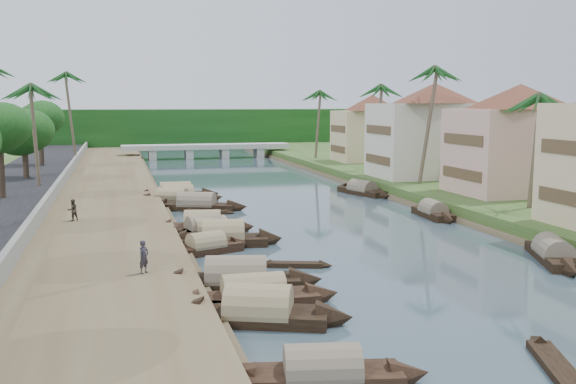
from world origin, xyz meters
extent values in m
plane|color=#374A53|center=(0.00, 0.00, 0.00)|extent=(220.00, 220.00, 0.00)
cube|color=brown|center=(-16.00, 20.00, 0.40)|extent=(10.00, 180.00, 0.80)
cube|color=#2E481D|center=(19.00, 20.00, 0.60)|extent=(16.00, 180.00, 1.20)
cube|color=slate|center=(-20.20, 20.00, 1.35)|extent=(0.40, 180.00, 1.10)
cube|color=#123B10|center=(0.00, 95.00, 4.00)|extent=(120.00, 4.00, 8.00)
cube|color=#123B10|center=(0.00, 100.00, 4.00)|extent=(120.00, 4.00, 8.00)
cube|color=#123B10|center=(0.00, 105.00, 4.00)|extent=(120.00, 4.00, 8.00)
cube|color=#A4A59A|center=(0.00, 72.00, 2.00)|extent=(28.00, 4.00, 0.80)
cube|color=#A4A59A|center=(-9.00, 72.00, 0.90)|extent=(1.20, 3.50, 1.80)
cube|color=#A4A59A|center=(-3.00, 72.00, 0.90)|extent=(1.20, 3.50, 1.80)
cube|color=#A4A59A|center=(3.00, 72.00, 0.90)|extent=(1.20, 3.50, 1.80)
cube|color=#A4A59A|center=(9.00, 72.00, 0.90)|extent=(1.20, 3.50, 1.80)
cube|color=#513C25|center=(12.95, -2.00, 3.20)|extent=(0.10, 6.40, 0.90)
cube|color=#513C25|center=(12.95, -2.00, 6.40)|extent=(0.10, 6.40, 0.90)
cube|color=#CB9790|center=(20.00, 14.00, 4.95)|extent=(11.00, 8.00, 7.50)
pyramid|color=brown|center=(20.00, 14.00, 9.80)|extent=(14.11, 14.11, 2.20)
cube|color=#513C25|center=(14.45, 14.00, 3.08)|extent=(0.10, 6.40, 0.90)
cube|color=#513C25|center=(14.45, 14.00, 6.08)|extent=(0.10, 6.40, 0.90)
cube|color=beige|center=(19.00, 28.00, 5.20)|extent=(13.00, 8.00, 8.00)
pyramid|color=brown|center=(19.00, 28.00, 10.30)|extent=(15.59, 15.59, 2.20)
cube|color=#513C25|center=(12.45, 28.00, 3.20)|extent=(0.10, 6.40, 0.90)
cube|color=#513C25|center=(12.45, 28.00, 6.40)|extent=(0.10, 6.40, 0.90)
cube|color=beige|center=(20.00, 48.00, 4.70)|extent=(10.00, 7.00, 7.00)
pyramid|color=brown|center=(20.00, 48.00, 9.30)|extent=(12.62, 12.62, 2.20)
cube|color=#513C25|center=(14.95, 48.00, 2.95)|extent=(0.10, 5.60, 0.90)
cube|color=#513C25|center=(14.95, 48.00, 5.75)|extent=(0.10, 5.60, 0.90)
cube|color=black|center=(-8.47, -17.08, 0.20)|extent=(5.44, 2.57, 0.70)
cone|color=black|center=(-5.61, -17.61, 0.28)|extent=(1.74, 1.72, 1.63)
cone|color=black|center=(-11.32, -16.54, 0.28)|extent=(1.74, 1.72, 1.63)
cylinder|color=#756B57|center=(-8.47, -17.08, 0.58)|extent=(4.24, 2.40, 1.69)
cube|color=black|center=(-9.14, -10.49, 0.20)|extent=(6.20, 4.08, 0.70)
cone|color=black|center=(-6.12, -11.68, 0.28)|extent=(2.28, 2.37, 2.06)
cone|color=black|center=(-12.16, -9.29, 0.28)|extent=(2.28, 2.37, 2.06)
cylinder|color=#988361|center=(-9.14, -10.49, 0.58)|extent=(4.94, 3.65, 2.17)
cube|color=black|center=(-8.90, -8.28, 0.20)|extent=(6.01, 2.08, 0.70)
cone|color=black|center=(-5.60, -8.40, 0.28)|extent=(1.77, 1.73, 1.86)
cone|color=black|center=(-12.20, -8.15, 0.28)|extent=(1.77, 1.73, 1.86)
cylinder|color=#988361|center=(-8.90, -8.28, 0.58)|extent=(4.61, 2.10, 1.93)
cube|color=black|center=(-9.11, -5.11, 0.20)|extent=(6.68, 3.35, 0.70)
cone|color=black|center=(-5.64, -5.86, 0.28)|extent=(2.19, 2.19, 2.04)
cone|color=black|center=(-12.58, -4.36, 0.28)|extent=(2.19, 2.19, 2.04)
cylinder|color=#756B57|center=(-9.11, -5.11, 0.58)|extent=(5.23, 3.11, 2.12)
cube|color=black|center=(-9.57, 2.61, 0.20)|extent=(4.78, 2.95, 0.70)
cone|color=black|center=(-7.20, 3.44, 0.28)|extent=(1.70, 1.74, 1.52)
cone|color=black|center=(-11.94, 1.77, 0.28)|extent=(1.70, 1.74, 1.52)
cylinder|color=#988361|center=(-9.57, 2.61, 0.58)|extent=(3.79, 2.65, 1.60)
cube|color=black|center=(-8.16, 4.74, 0.20)|extent=(5.97, 3.01, 0.70)
cone|color=black|center=(-5.02, 4.28, 0.28)|extent=(1.96, 2.21, 2.16)
cone|color=black|center=(-11.30, 5.20, 0.28)|extent=(1.96, 2.21, 2.16)
cylinder|color=#988361|center=(-8.16, 4.74, 0.58)|extent=(4.65, 2.90, 2.29)
cube|color=black|center=(-8.97, 7.94, 0.20)|extent=(5.14, 2.81, 0.70)
cone|color=black|center=(-6.34, 8.56, 0.28)|extent=(1.74, 1.85, 1.72)
cone|color=black|center=(-11.61, 7.32, 0.28)|extent=(1.74, 1.85, 1.72)
cylinder|color=#756B57|center=(-8.97, 7.94, 0.58)|extent=(4.03, 2.61, 1.81)
cube|color=black|center=(-8.66, 7.83, 0.20)|extent=(5.24, 3.12, 0.70)
cone|color=black|center=(-6.04, 8.73, 0.28)|extent=(1.82, 1.81, 1.58)
cone|color=black|center=(-11.29, 6.92, 0.28)|extent=(1.82, 1.81, 1.58)
cylinder|color=#988361|center=(-8.66, 7.83, 0.58)|extent=(4.14, 2.79, 1.64)
cube|color=black|center=(-8.89, 9.36, 0.20)|extent=(5.70, 2.92, 0.70)
cone|color=black|center=(-5.92, 8.85, 0.28)|extent=(1.89, 2.07, 2.00)
cone|color=black|center=(-11.87, 9.87, 0.28)|extent=(1.89, 2.07, 2.00)
cylinder|color=#988361|center=(-8.89, 9.36, 0.58)|extent=(4.45, 2.78, 2.11)
cube|color=black|center=(-8.11, 19.22, 0.20)|extent=(6.82, 4.28, 0.70)
cone|color=black|center=(-4.73, 17.85, 0.28)|extent=(2.40, 2.33, 1.97)
cone|color=black|center=(-11.49, 20.59, 0.28)|extent=(2.40, 2.33, 1.97)
cylinder|color=#756B57|center=(-8.11, 19.22, 0.58)|extent=(5.42, 3.77, 2.03)
cube|color=black|center=(-9.95, 22.79, 0.20)|extent=(5.88, 4.12, 0.70)
cone|color=black|center=(-7.13, 21.43, 0.28)|extent=(2.19, 2.20, 1.84)
cone|color=black|center=(-12.76, 24.16, 0.28)|extent=(2.19, 2.20, 1.84)
cylinder|color=#988361|center=(-9.95, 22.79, 0.58)|extent=(4.71, 3.60, 1.92)
cube|color=black|center=(-9.36, 24.09, 0.20)|extent=(6.30, 2.79, 0.70)
cone|color=black|center=(-6.00, 24.49, 0.28)|extent=(1.98, 2.08, 2.07)
cone|color=black|center=(-12.72, 23.69, 0.28)|extent=(1.98, 2.08, 2.07)
cylinder|color=#988361|center=(-9.36, 24.09, 0.58)|extent=(4.88, 2.71, 2.17)
cube|color=black|center=(-9.50, 24.14, 0.20)|extent=(6.62, 2.00, 0.70)
cone|color=black|center=(-5.84, 24.04, 0.28)|extent=(1.90, 1.69, 1.86)
cone|color=black|center=(-13.15, 24.23, 0.28)|extent=(1.90, 1.69, 1.86)
cylinder|color=#756B57|center=(-9.50, 24.14, 0.58)|extent=(5.07, 2.03, 1.90)
cube|color=black|center=(-9.26, 26.76, 0.20)|extent=(6.34, 2.39, 0.70)
cone|color=black|center=(-5.81, 26.55, 0.28)|extent=(1.90, 1.93, 2.02)
cone|color=black|center=(-12.72, 26.96, 0.28)|extent=(1.90, 1.93, 2.02)
cylinder|color=#988361|center=(-9.26, 26.76, 0.58)|extent=(4.88, 2.39, 2.11)
cube|color=black|center=(9.83, -4.56, 0.20)|extent=(3.91, 6.39, 0.70)
cone|color=black|center=(11.10, -1.37, 0.28)|extent=(2.11, 2.21, 1.78)
cone|color=black|center=(8.57, -7.75, 0.28)|extent=(2.11, 2.21, 1.78)
cylinder|color=#756B57|center=(9.83, -4.56, 0.58)|extent=(3.44, 5.06, 1.82)
cube|color=black|center=(10.01, 10.55, 0.20)|extent=(1.90, 5.23, 0.70)
cone|color=black|center=(10.16, 13.41, 0.28)|extent=(1.55, 1.56, 1.64)
cone|color=black|center=(9.86, 7.70, 0.28)|extent=(1.55, 1.56, 1.64)
cylinder|color=#756B57|center=(10.01, 10.55, 0.58)|extent=(1.90, 4.02, 1.70)
cube|color=black|center=(9.38, 24.57, 0.20)|extent=(3.52, 6.42, 0.70)
cone|color=black|center=(8.36, 27.85, 0.28)|extent=(2.04, 2.14, 1.79)
cone|color=black|center=(10.40, 21.30, 0.28)|extent=(2.04, 2.14, 1.79)
cylinder|color=#756B57|center=(9.38, 24.57, 0.58)|extent=(3.15, 5.05, 1.84)
cube|color=black|center=(-0.32, -18.24, 0.10)|extent=(2.47, 4.89, 0.35)
cone|color=black|center=(0.60, -15.66, 0.10)|extent=(1.24, 1.45, 0.89)
cube|color=black|center=(-5.15, -1.97, 0.10)|extent=(3.16, 1.62, 0.35)
cone|color=black|center=(-3.49, -2.51, 0.10)|extent=(0.95, 0.89, 0.69)
cone|color=black|center=(-6.81, -1.43, 0.10)|extent=(0.95, 0.89, 0.69)
cube|color=black|center=(-7.42, 17.23, 0.10)|extent=(3.41, 2.07, 0.35)
cone|color=black|center=(-5.67, 16.42, 0.10)|extent=(1.07, 0.99, 0.69)
cone|color=black|center=(-9.18, 18.04, 0.10)|extent=(1.07, 0.99, 0.69)
cylinder|color=brown|center=(16.00, 6.30, 5.51)|extent=(0.86, 0.36, 8.62)
sphere|color=#18491B|center=(16.00, 6.30, 9.64)|extent=(3.20, 3.20, 3.20)
cylinder|color=brown|center=(15.00, 22.39, 7.00)|extent=(1.96, 0.36, 11.54)
sphere|color=#18491B|center=(15.00, 22.39, 12.57)|extent=(3.20, 3.20, 3.20)
cylinder|color=brown|center=(16.00, 36.46, 6.30)|extent=(0.87, 0.36, 10.20)
sphere|color=#18491B|center=(16.00, 36.46, 11.19)|extent=(3.20, 3.20, 3.20)
cylinder|color=brown|center=(-22.00, 28.79, 6.16)|extent=(0.71, 0.36, 9.52)
sphere|color=#18491B|center=(-22.00, 28.79, 10.72)|extent=(3.20, 3.20, 3.20)
cylinder|color=brown|center=(14.00, 54.70, 6.11)|extent=(1.07, 0.36, 9.82)
sphere|color=#18491B|center=(14.00, 54.70, 10.82)|extent=(3.20, 3.20, 3.20)
cylinder|color=brown|center=(-20.50, 59.39, 7.46)|extent=(1.29, 0.36, 12.10)
sphere|color=#18491B|center=(-20.50, 59.39, 13.27)|extent=(3.20, 3.20, 3.20)
cylinder|color=#402F24|center=(-24.00, 21.17, 3.32)|extent=(0.60, 0.60, 3.93)
cylinder|color=#402F24|center=(-24.00, 36.22, 3.00)|extent=(0.60, 0.60, 3.27)
ellipsoid|color=#123B10|center=(-24.00, 36.22, 6.13)|extent=(5.43, 5.43, 4.46)
cylinder|color=#402F24|center=(-24.00, 51.45, 3.34)|extent=(0.60, 0.60, 3.97)
ellipsoid|color=#123B10|center=(-24.00, 51.45, 7.13)|extent=(5.29, 5.29, 4.35)
cylinder|color=#402F24|center=(24.00, 30.64, 2.98)|extent=(0.60, 0.60, 3.63)
ellipsoid|color=#123B10|center=(24.00, 30.64, 6.45)|extent=(4.09, 4.09, 3.36)
imported|color=#2C2A32|center=(-13.57, -4.21, 1.63)|extent=(0.71, 0.71, 1.67)
imported|color=#383027|center=(-17.88, 11.90, 1.58)|extent=(0.96, 0.89, 1.57)
camera|label=1|loc=(-14.69, -35.97, 9.15)|focal=40.00mm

